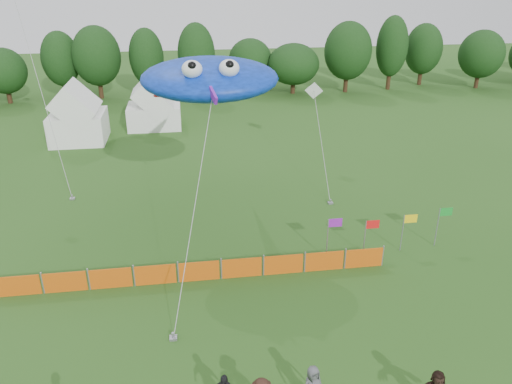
{
  "coord_description": "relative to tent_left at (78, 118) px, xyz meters",
  "views": [
    {
      "loc": [
        -2.64,
        -11.99,
        13.4
      ],
      "look_at": [
        0.0,
        6.0,
        5.2
      ],
      "focal_mm": 35.0,
      "sensor_mm": 36.0,
      "label": 1
    }
  ],
  "objects": [
    {
      "name": "treeline",
      "position": [
        13.08,
        14.87,
        2.19
      ],
      "size": [
        104.57,
        8.78,
        8.36
      ],
      "color": "#382314",
      "rests_on": "ground"
    },
    {
      "name": "tent_left",
      "position": [
        0.0,
        0.0,
        0.0
      ],
      "size": [
        4.47,
        4.47,
        3.94
      ],
      "color": "white",
      "rests_on": "ground"
    },
    {
      "name": "tent_right",
      "position": [
        6.11,
        3.18,
        -0.28
      ],
      "size": [
        4.8,
        3.84,
        3.39
      ],
      "color": "white",
      "rests_on": "ground"
    },
    {
      "name": "barrier_fence",
      "position": [
        9.05,
        -22.25,
        -1.49
      ],
      "size": [
        17.9,
        0.06,
        1.0
      ],
      "color": "#CC520B",
      "rests_on": "ground"
    },
    {
      "name": "flag_row",
      "position": [
        18.64,
        -21.02,
        -0.57
      ],
      "size": [
        6.73,
        0.46,
        2.21
      ],
      "color": "gray",
      "rests_on": "ground"
    },
    {
      "name": "stingray_kite",
      "position": [
        10.16,
        -17.26,
        6.49
      ],
      "size": [
        7.46,
        17.51,
        9.71
      ],
      "color": "blue",
      "rests_on": "ground"
    },
    {
      "name": "small_kite_white",
      "position": [
        18.0,
        -9.23,
        1.95
      ],
      "size": [
        1.49,
        8.17,
        5.94
      ],
      "color": "white",
      "rests_on": "ground"
    },
    {
      "name": "small_kite_dark",
      "position": [
        -0.24,
        -9.08,
        6.0
      ],
      "size": [
        3.4,
        5.13,
        13.44
      ],
      "color": "black",
      "rests_on": "ground"
    }
  ]
}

